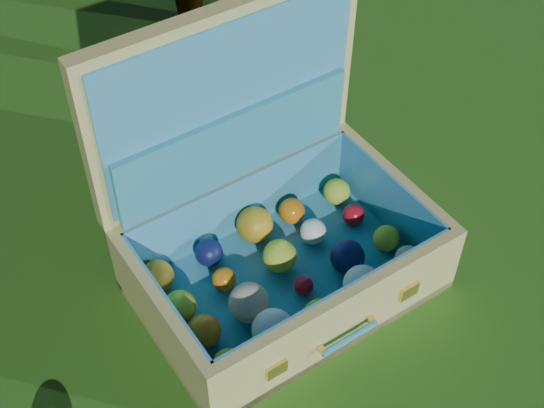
# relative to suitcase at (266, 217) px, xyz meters

# --- Properties ---
(ground) EXTENTS (60.00, 60.00, 0.00)m
(ground) POSITION_rel_suitcase_xyz_m (-0.16, -0.09, -0.16)
(ground) COLOR #215114
(ground) RESTS_ON ground
(suitcase) EXTENTS (0.69, 0.56, 0.58)m
(suitcase) POSITION_rel_suitcase_xyz_m (0.00, 0.00, 0.00)
(suitcase) COLOR tan
(suitcase) RESTS_ON ground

